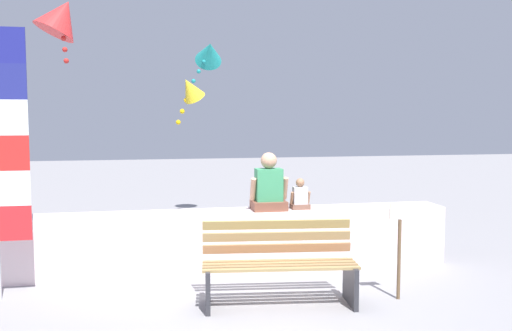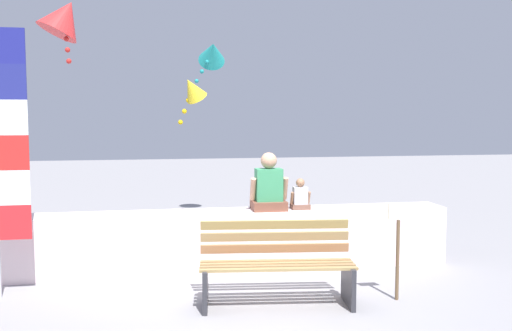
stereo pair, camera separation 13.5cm
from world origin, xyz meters
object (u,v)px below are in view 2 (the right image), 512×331
Objects in this scene: person_child at (300,197)px; kite_teal at (212,52)px; sign_post at (398,242)px; park_bench at (277,266)px; person_adult at (269,188)px; flag_banner at (5,146)px; kite_yellow at (192,90)px; kite_red at (64,18)px.

person_child is 0.46× the size of kite_teal.
sign_post is at bearing -72.33° from kite_teal.
park_bench is 1.58× the size of sign_post.
person_adult is 0.71× the size of sign_post.
flag_banner reaches higher than sign_post.
park_bench is at bearing -113.74° from person_child.
person_child is (0.64, 1.44, 0.53)m from park_bench.
flag_banner is (-3.56, -0.70, 0.77)m from person_child.
kite_teal is at bearing 72.06° from kite_yellow.
person_child is at bearing 114.59° from sign_post.
park_bench is 1.67m from person_child.
kite_yellow reaches higher than sign_post.
person_adult is at bearing 12.55° from flag_banner.
person_adult is 0.85× the size of kite_teal.
person_child is 0.51× the size of kite_yellow.
kite_teal is 0.84× the size of sign_post.
park_bench is at bearing -14.34° from flag_banner.
person_adult is at bearing 82.11° from park_bench.
person_adult is (0.20, 1.44, 0.67)m from park_bench.
kite_teal is (-0.41, 3.34, 2.14)m from person_adult.
kite_yellow is at bearing -107.94° from kite_teal.
kite_red is at bearing 143.33° from person_adult.
sign_post reaches higher than park_bench.
person_adult is 3.99m from kite_teal.
kite_teal reaches higher than flag_banner.
person_adult is at bearing -179.94° from person_child.
person_child is 1.74m from sign_post.
person_adult is at bearing -36.67° from kite_red.
kite_red is (0.24, 2.84, 1.88)m from flag_banner.
person_adult reaches higher than park_bench.
person_adult is 0.94× the size of kite_yellow.
kite_red reaches higher than person_adult.
kite_teal reaches higher than person_adult.
sign_post is (1.35, -0.12, 0.24)m from park_bench.
flag_banner is 2.61× the size of kite_red.
kite_teal is at bearing 92.54° from park_bench.
person_adult is 1.85× the size of person_child.
person_child is at bearing 66.26° from park_bench.
sign_post is (4.03, -3.71, -2.94)m from kite_red.
kite_red is 6.22m from sign_post.
kite_yellow is 0.90× the size of kite_teal.
park_bench is 1.38m from sign_post.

